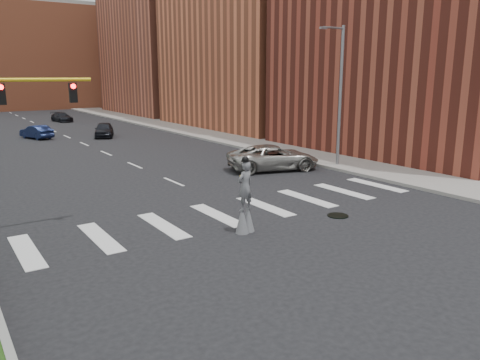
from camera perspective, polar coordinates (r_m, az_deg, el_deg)
ground_plane at (r=20.31m, az=1.80°, el=-4.42°), size 160.00×160.00×0.00m
sidewalk_right at (r=47.59m, az=-3.43°, el=5.56°), size 5.00×90.00×0.18m
manhole at (r=20.73m, az=11.84°, el=-4.28°), size 0.90×0.90×0.04m
building_near at (r=41.23m, az=21.82°, el=18.83°), size 16.00×20.00×22.00m
building_mid at (r=56.93m, az=2.44°, el=18.75°), size 16.00×22.00×24.00m
building_far at (r=77.43m, az=-8.50°, el=15.53°), size 16.00×22.00×20.00m
building_backdrop at (r=95.42m, az=-23.94°, el=13.45°), size 26.00×14.00×18.00m
streetlight at (r=31.12m, az=12.03°, el=10.43°), size 2.05×0.20×9.00m
stilt_performer at (r=17.94m, az=0.63°, el=-2.63°), size 0.83×0.60×2.99m
suv_crossing at (r=30.06m, az=4.09°, el=2.76°), size 6.35×4.24×1.62m
car_near at (r=48.08m, az=-16.24°, el=5.90°), size 3.07×4.52×1.43m
car_mid at (r=49.03m, az=-23.57°, el=5.40°), size 2.61×4.16×1.29m
car_far at (r=65.86m, az=-20.90°, el=7.18°), size 2.31×4.30×1.18m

